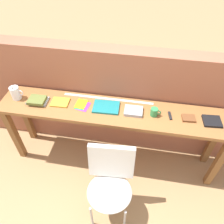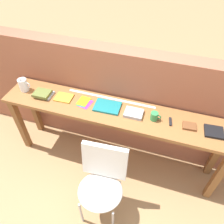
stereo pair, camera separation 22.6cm
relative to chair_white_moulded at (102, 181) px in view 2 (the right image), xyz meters
The scene contains 15 objects.
ground_plane 0.62m from the chair_white_moulded, 103.84° to the left, with size 40.00×40.00×0.00m, color tan.
brick_wall_back 0.99m from the chair_white_moulded, 94.76° to the left, with size 6.00×0.20×1.41m, color #9E5B42.
sideboard 0.67m from the chair_white_moulded, 97.32° to the left, with size 2.50×0.44×0.88m.
chair_white_moulded is the anchor object (origin of this frame).
pitcher_white 1.40m from the chair_white_moulded, 151.33° to the left, with size 0.14×0.10×0.18m.
book_stack_leftmost 1.16m from the chair_white_moulded, 146.20° to the left, with size 0.23×0.17×0.06m.
magazine_cycling 1.00m from the chair_white_moulded, 136.07° to the left, with size 0.19×0.15×0.02m, color gold.
pamphlet_pile_colourful 0.85m from the chair_white_moulded, 123.31° to the left, with size 0.17×0.19×0.01m.
book_open_centre 0.76m from the chair_white_moulded, 103.54° to the left, with size 0.28×0.20×0.02m, color #19757A.
book_grey_hardcover 0.74m from the chair_white_moulded, 77.70° to the left, with size 0.19×0.15×0.03m, color #9E9EA3.
mug 0.82m from the chair_white_moulded, 60.68° to the left, with size 0.11×0.08×0.09m.
multitool_folded 0.89m from the chair_white_moulded, 51.03° to the left, with size 0.02×0.11×0.02m, color black.
leather_journal_brown 1.01m from the chair_white_moulded, 41.92° to the left, with size 0.13×0.10×0.02m, color brown.
book_repair_rightmost 1.17m from the chair_white_moulded, 33.91° to the left, with size 0.18×0.16×0.03m, color black.
ruler_metal_back_edge 0.89m from the chair_white_moulded, 101.63° to the left, with size 1.01×0.03×0.00m, color silver.
Camera 2 is at (0.49, -1.29, 2.49)m, focal length 35.00 mm.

